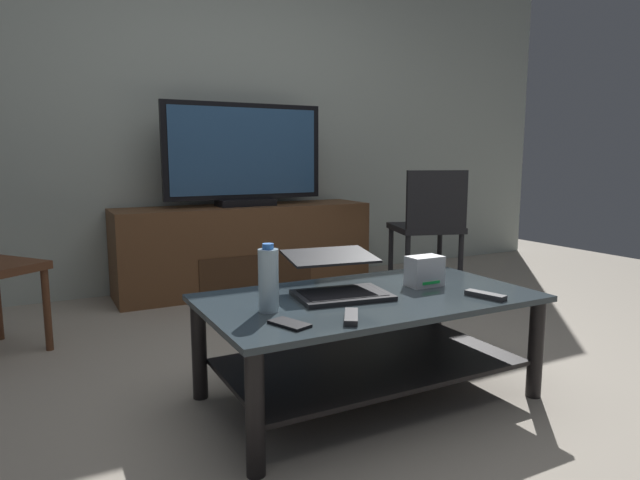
# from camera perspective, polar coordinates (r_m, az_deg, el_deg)

# --- Properties ---
(ground_plane) EXTENTS (7.68, 7.68, 0.00)m
(ground_plane) POSITION_cam_1_polar(r_m,az_deg,el_deg) (2.38, 6.19, -15.31)
(ground_plane) COLOR #9E9384
(back_wall) EXTENTS (6.40, 0.12, 2.80)m
(back_wall) POSITION_cam_1_polar(r_m,az_deg,el_deg) (4.27, -11.25, 14.34)
(back_wall) COLOR #A8B2A8
(back_wall) RESTS_ON ground
(coffee_table) EXTENTS (1.30, 0.71, 0.42)m
(coffee_table) POSITION_cam_1_polar(r_m,az_deg,el_deg) (2.22, 5.04, -8.96)
(coffee_table) COLOR #2D383D
(coffee_table) RESTS_ON ground
(media_cabinet) EXTENTS (1.84, 0.47, 0.62)m
(media_cabinet) POSITION_cam_1_polar(r_m,az_deg,el_deg) (4.04, -7.75, -0.80)
(media_cabinet) COLOR brown
(media_cabinet) RESTS_ON ground
(television) EXTENTS (1.16, 0.20, 0.72)m
(television) POSITION_cam_1_polar(r_m,az_deg,el_deg) (3.96, -7.84, 8.56)
(television) COLOR black
(television) RESTS_ON media_cabinet
(dining_chair) EXTENTS (0.55, 0.55, 0.88)m
(dining_chair) POSITION_cam_1_polar(r_m,az_deg,el_deg) (3.87, 11.30, 1.73)
(dining_chair) COLOR black
(dining_chair) RESTS_ON ground
(laptop) EXTENTS (0.41, 0.42, 0.16)m
(laptop) POSITION_cam_1_polar(r_m,az_deg,el_deg) (2.18, 1.78, -4.06)
(laptop) COLOR black
(laptop) RESTS_ON coffee_table
(router_box) EXTENTS (0.15, 0.10, 0.13)m
(router_box) POSITION_cam_1_polar(r_m,az_deg,el_deg) (2.36, 10.78, -3.18)
(router_box) COLOR silver
(router_box) RESTS_ON coffee_table
(water_bottle_near) EXTENTS (0.07, 0.07, 0.24)m
(water_bottle_near) POSITION_cam_1_polar(r_m,az_deg,el_deg) (1.93, -5.39, -4.12)
(water_bottle_near) COLOR silver
(water_bottle_near) RESTS_ON coffee_table
(cell_phone) EXTENTS (0.11, 0.16, 0.01)m
(cell_phone) POSITION_cam_1_polar(r_m,az_deg,el_deg) (1.80, -3.19, -8.69)
(cell_phone) COLOR black
(cell_phone) RESTS_ON coffee_table
(tv_remote) EXTENTS (0.12, 0.16, 0.02)m
(tv_remote) POSITION_cam_1_polar(r_m,az_deg,el_deg) (1.86, 3.27, -7.98)
(tv_remote) COLOR #2D2D30
(tv_remote) RESTS_ON coffee_table
(soundbar_remote) EXTENTS (0.09, 0.17, 0.02)m
(soundbar_remote) POSITION_cam_1_polar(r_m,az_deg,el_deg) (2.23, 16.82, -5.52)
(soundbar_remote) COLOR #2D2D30
(soundbar_remote) RESTS_ON coffee_table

